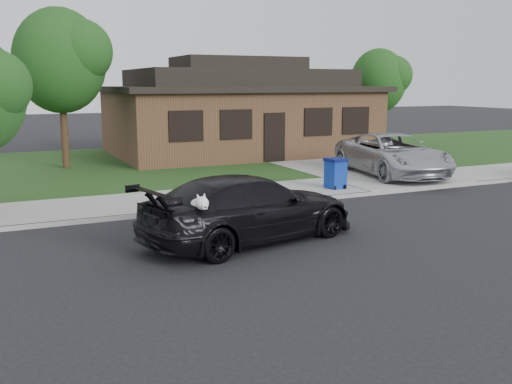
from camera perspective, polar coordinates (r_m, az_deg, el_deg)
name	(u,v)px	position (r m, az deg, el deg)	size (l,w,h in m)	color
ground	(329,234)	(13.74, 7.31, -4.17)	(120.00, 120.00, 0.00)	black
sidewalk	(245,195)	(18.04, -1.08, -0.27)	(60.00, 3.00, 0.12)	gray
curb	(266,204)	(16.71, 0.97, -1.17)	(60.00, 0.12, 0.12)	gray
lawn	(173,163)	(25.48, -8.30, 2.89)	(60.00, 13.00, 0.13)	#193814
driveway	(325,164)	(25.17, 6.92, 2.84)	(4.50, 13.00, 0.14)	gray
sedan	(250,208)	(12.85, -0.64, -1.65)	(5.57, 3.28, 1.51)	black
minivan	(393,154)	(21.99, 13.49, 3.68)	(2.56, 5.54, 1.54)	#B2B4BA
recycling_bin	(336,173)	(18.97, 7.96, 1.89)	(0.67, 0.68, 0.99)	navy
house	(238,112)	(28.51, -1.76, 8.01)	(12.60, 8.60, 4.65)	#422B1C
tree_0	(65,59)	(24.29, -18.60, 12.51)	(3.78, 3.60, 6.34)	#332114
tree_1	(382,80)	(32.03, 12.44, 10.90)	(3.15, 3.00, 5.25)	#332114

